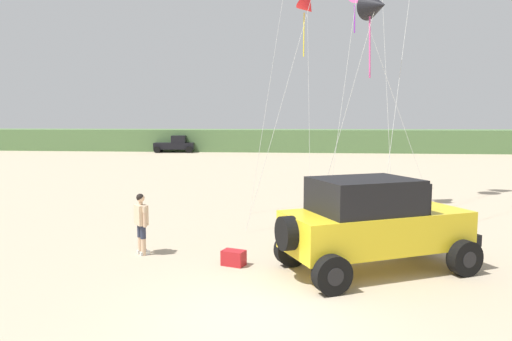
% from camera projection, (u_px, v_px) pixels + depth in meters
% --- Properties ---
extents(ground_plane, '(220.00, 220.00, 0.00)m').
position_uv_depth(ground_plane, '(262.00, 314.00, 8.71)').
color(ground_plane, tan).
extents(dune_ridge, '(90.00, 8.60, 2.62)m').
position_uv_depth(dune_ridge, '(261.00, 140.00, 58.60)').
color(dune_ridge, '#567A47').
rests_on(dune_ridge, ground_plane).
extents(jeep, '(5.00, 4.04, 2.26)m').
position_uv_depth(jeep, '(374.00, 222.00, 11.13)').
color(jeep, yellow).
rests_on(jeep, ground_plane).
extents(person_watching, '(0.47, 0.49, 1.67)m').
position_uv_depth(person_watching, '(141.00, 220.00, 12.57)').
color(person_watching, '#DBB28E').
rests_on(person_watching, ground_plane).
extents(cooler_box, '(0.64, 0.51, 0.38)m').
position_uv_depth(cooler_box, '(234.00, 258.00, 11.67)').
color(cooler_box, '#B21E23').
rests_on(cooler_box, ground_plane).
extents(distant_pickup, '(4.80, 2.90, 1.98)m').
position_uv_depth(distant_pickup, '(175.00, 144.00, 54.70)').
color(distant_pickup, black).
rests_on(distant_pickup, ground_plane).
extents(kite_blue_swept, '(2.55, 2.15, 7.50)m').
position_uv_depth(kite_blue_swept, '(376.00, 6.00, 13.82)').
color(kite_blue_swept, black).
rests_on(kite_blue_swept, ground_plane).
extents(kite_yellow_diamond, '(1.15, 3.49, 9.35)m').
position_uv_depth(kite_yellow_diamond, '(307.00, 7.00, 21.35)').
color(kite_yellow_diamond, red).
rests_on(kite_yellow_diamond, ground_plane).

